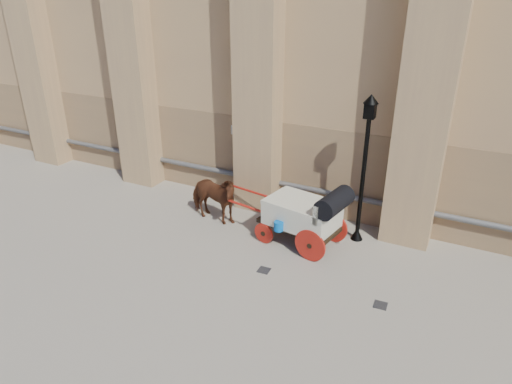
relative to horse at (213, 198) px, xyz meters
The scene contains 6 objects.
ground 2.80m from the horse, 47.48° to the right, with size 90.00×90.00×0.00m, color gray.
horse is the anchor object (origin of this frame).
carriage 3.22m from the horse, ahead, with size 4.56×1.93×1.94m.
street_lamp 4.85m from the horse, 12.36° to the left, with size 0.41×0.41×4.43m.
drain_grate_near 3.37m from the horse, 33.57° to the right, with size 0.32×0.32×0.01m, color black.
drain_grate_far 6.22m from the horse, 17.42° to the right, with size 0.32×0.32×0.01m, color black.
Camera 1 is at (5.40, -9.16, 7.13)m, focal length 32.00 mm.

